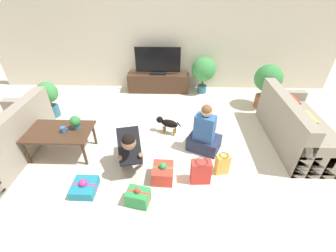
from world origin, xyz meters
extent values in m
plane|color=beige|center=(0.00, 0.00, 0.00)|extent=(16.00, 16.00, 0.00)
cube|color=beige|center=(0.00, 2.63, 1.30)|extent=(8.40, 0.06, 2.60)
cube|color=gray|center=(-2.48, -0.17, 0.21)|extent=(0.85, 1.82, 0.42)
cube|color=gray|center=(-2.15, -0.17, 0.63)|extent=(0.20, 1.82, 0.42)
cube|color=gray|center=(-2.48, 0.66, 0.30)|extent=(0.85, 0.16, 0.60)
cube|color=#E5566B|center=(-2.35, -0.17, 0.57)|extent=(0.18, 0.34, 0.32)
cube|color=gray|center=(2.48, 0.35, 0.21)|extent=(0.85, 1.82, 0.42)
cube|color=gray|center=(2.15, 0.35, 0.63)|extent=(0.20, 1.82, 0.42)
cube|color=gray|center=(2.48, -0.48, 0.30)|extent=(0.85, 0.16, 0.60)
cube|color=gray|center=(2.48, 1.18, 0.30)|extent=(0.85, 0.16, 0.60)
cube|color=#EACC4C|center=(2.35, 0.06, 0.57)|extent=(0.18, 0.34, 0.32)
cube|color=red|center=(2.35, 0.64, 0.57)|extent=(0.18, 0.34, 0.32)
cube|color=#472D1E|center=(-1.55, -0.09, 0.45)|extent=(1.04, 0.64, 0.03)
cylinder|color=#472D1E|center=(-2.01, -0.35, 0.22)|extent=(0.04, 0.04, 0.43)
cylinder|color=#472D1E|center=(-1.10, -0.35, 0.22)|extent=(0.04, 0.04, 0.43)
cylinder|color=#472D1E|center=(-2.01, 0.17, 0.22)|extent=(0.04, 0.04, 0.43)
cylinder|color=#472D1E|center=(-1.10, 0.17, 0.22)|extent=(0.04, 0.04, 0.43)
cube|color=#472D1E|center=(-0.12, 2.36, 0.23)|extent=(1.51, 0.39, 0.46)
cube|color=black|center=(-0.12, 2.36, 0.48)|extent=(0.38, 0.20, 0.05)
cube|color=black|center=(-0.12, 2.36, 0.81)|extent=(1.08, 0.03, 0.60)
cylinder|color=#336B84|center=(-2.28, 1.09, 0.12)|extent=(0.27, 0.27, 0.23)
cylinder|color=brown|center=(-2.28, 1.09, 0.30)|extent=(0.05, 0.05, 0.13)
sphere|color=#3D8E47|center=(-2.28, 1.09, 0.54)|extent=(0.43, 0.43, 0.43)
cylinder|color=#336B84|center=(0.99, 2.31, 0.09)|extent=(0.23, 0.23, 0.18)
cylinder|color=brown|center=(0.99, 2.31, 0.27)|extent=(0.04, 0.04, 0.17)
sphere|color=#3D8E47|center=(0.99, 2.31, 0.60)|extent=(0.57, 0.57, 0.57)
cylinder|color=#A36042|center=(2.28, 1.61, 0.14)|extent=(0.34, 0.34, 0.27)
cylinder|color=brown|center=(2.28, 1.61, 0.36)|extent=(0.06, 0.06, 0.17)
sphere|color=#3D8E47|center=(2.28, 1.61, 0.69)|extent=(0.58, 0.58, 0.58)
cube|color=#23232D|center=(-0.42, -0.13, 0.14)|extent=(0.38, 0.49, 0.28)
cube|color=black|center=(-0.35, -0.43, 0.45)|extent=(0.44, 0.60, 0.50)
sphere|color=#8E6647|center=(-0.31, -0.63, 0.69)|extent=(0.20, 0.20, 0.20)
sphere|color=black|center=(-0.31, -0.63, 0.72)|extent=(0.18, 0.18, 0.18)
cylinder|color=#8E6647|center=(-0.47, -0.56, 0.25)|extent=(0.13, 0.30, 0.45)
cylinder|color=#8E6647|center=(-0.19, -0.49, 0.25)|extent=(0.13, 0.30, 0.45)
cube|color=#283351|center=(0.81, 0.11, 0.12)|extent=(0.64, 0.58, 0.24)
cube|color=#3366AD|center=(0.79, 0.05, 0.47)|extent=(0.37, 0.32, 0.45)
sphere|color=beige|center=(0.79, 0.06, 0.77)|extent=(0.18, 0.18, 0.18)
sphere|color=brown|center=(0.79, 0.05, 0.81)|extent=(0.17, 0.17, 0.17)
cylinder|color=beige|center=(0.99, 0.18, 0.40)|extent=(0.16, 0.26, 0.06)
cylinder|color=beige|center=(0.76, 0.29, 0.40)|extent=(0.16, 0.26, 0.06)
ellipsoid|color=black|center=(0.21, 0.53, 0.22)|extent=(0.36, 0.24, 0.15)
sphere|color=black|center=(0.02, 0.60, 0.25)|extent=(0.13, 0.13, 0.13)
sphere|color=olive|center=(-0.02, 0.61, 0.24)|extent=(0.06, 0.06, 0.06)
cylinder|color=black|center=(0.38, 0.46, 0.25)|extent=(0.09, 0.05, 0.09)
cylinder|color=olive|center=(0.12, 0.60, 0.07)|extent=(0.03, 0.03, 0.14)
cylinder|color=olive|center=(0.10, 0.53, 0.07)|extent=(0.03, 0.03, 0.14)
cylinder|color=olive|center=(0.32, 0.53, 0.07)|extent=(0.03, 0.03, 0.14)
cylinder|color=olive|center=(0.29, 0.45, 0.07)|extent=(0.03, 0.03, 0.14)
cube|color=teal|center=(-0.94, -0.88, 0.07)|extent=(0.33, 0.35, 0.13)
cube|color=#CC3389|center=(-0.94, -0.88, 0.07)|extent=(0.33, 0.03, 0.14)
sphere|color=#CC3389|center=(-0.94, -0.88, 0.16)|extent=(0.11, 0.11, 0.11)
cube|color=red|center=(0.14, -0.62, 0.11)|extent=(0.31, 0.35, 0.23)
cube|color=#2D934C|center=(0.14, -0.62, 0.11)|extent=(0.30, 0.04, 0.23)
sphere|color=#2D934C|center=(0.14, -0.62, 0.25)|extent=(0.10, 0.10, 0.10)
cube|color=#2D934C|center=(-0.16, -1.05, 0.11)|extent=(0.33, 0.27, 0.22)
cube|color=red|center=(-0.16, -1.05, 0.11)|extent=(0.29, 0.09, 0.22)
sphere|color=red|center=(-0.16, -1.05, 0.24)|extent=(0.07, 0.07, 0.07)
cube|color=#E5B74C|center=(1.03, -0.47, 0.17)|extent=(0.22, 0.15, 0.33)
torus|color=#4C3823|center=(1.03, -0.47, 0.35)|extent=(0.16, 0.16, 0.01)
cube|color=red|center=(0.69, -0.65, 0.19)|extent=(0.29, 0.17, 0.37)
torus|color=#4C3823|center=(0.69, -0.65, 0.39)|extent=(0.19, 0.19, 0.01)
cylinder|color=#386BAD|center=(-1.45, -0.12, 0.51)|extent=(0.08, 0.08, 0.09)
torus|color=#386BAD|center=(-1.40, -0.12, 0.51)|extent=(0.06, 0.01, 0.06)
cylinder|color=#336B84|center=(-1.27, -0.01, 0.50)|extent=(0.11, 0.11, 0.07)
sphere|color=#337F3D|center=(-1.27, -0.01, 0.60)|extent=(0.17, 0.17, 0.17)
camera|label=1|loc=(0.28, -2.93, 2.56)|focal=24.00mm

